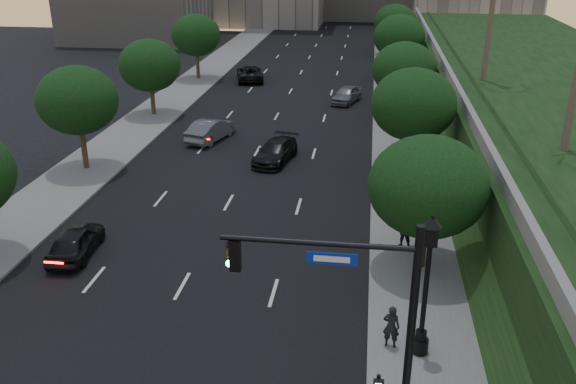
# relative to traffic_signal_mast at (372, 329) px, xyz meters

# --- Properties ---
(ground) EXTENTS (160.00, 160.00, 0.00)m
(ground) POSITION_rel_traffic_signal_mast_xyz_m (-8.01, 2.19, -3.67)
(ground) COLOR black
(ground) RESTS_ON ground
(road_surface) EXTENTS (16.00, 140.00, 0.02)m
(road_surface) POSITION_rel_traffic_signal_mast_xyz_m (-8.01, 32.19, -3.66)
(road_surface) COLOR black
(road_surface) RESTS_ON ground
(sidewalk_right) EXTENTS (4.50, 140.00, 0.15)m
(sidewalk_right) POSITION_rel_traffic_signal_mast_xyz_m (2.24, 32.19, -3.60)
(sidewalk_right) COLOR slate
(sidewalk_right) RESTS_ON ground
(sidewalk_left) EXTENTS (4.50, 140.00, 0.15)m
(sidewalk_left) POSITION_rel_traffic_signal_mast_xyz_m (-18.26, 32.19, -3.60)
(sidewalk_left) COLOR slate
(sidewalk_left) RESTS_ON ground
(embankment) EXTENTS (18.00, 90.00, 4.00)m
(embankment) POSITION_rel_traffic_signal_mast_xyz_m (13.99, 30.19, -1.67)
(embankment) COLOR black
(embankment) RESTS_ON ground
(parapet_wall) EXTENTS (0.35, 90.00, 0.70)m
(parapet_wall) POSITION_rel_traffic_signal_mast_xyz_m (5.49, 30.19, 0.68)
(parapet_wall) COLOR slate
(parapet_wall) RESTS_ON embankment
(tree_right_a) EXTENTS (5.20, 5.20, 6.24)m
(tree_right_a) POSITION_rel_traffic_signal_mast_xyz_m (2.29, 10.19, 0.35)
(tree_right_a) COLOR #38281C
(tree_right_a) RESTS_ON ground
(tree_right_b) EXTENTS (5.20, 5.20, 6.74)m
(tree_right_b) POSITION_rel_traffic_signal_mast_xyz_m (2.29, 22.19, 0.84)
(tree_right_b) COLOR #38281C
(tree_right_b) RESTS_ON ground
(tree_right_c) EXTENTS (5.20, 5.20, 6.24)m
(tree_right_c) POSITION_rel_traffic_signal_mast_xyz_m (2.29, 35.19, 0.35)
(tree_right_c) COLOR #38281C
(tree_right_c) RESTS_ON ground
(tree_right_d) EXTENTS (5.20, 5.20, 6.74)m
(tree_right_d) POSITION_rel_traffic_signal_mast_xyz_m (2.29, 49.19, 0.84)
(tree_right_d) COLOR #38281C
(tree_right_d) RESTS_ON ground
(tree_right_e) EXTENTS (5.20, 5.20, 6.24)m
(tree_right_e) POSITION_rel_traffic_signal_mast_xyz_m (2.29, 64.19, 0.35)
(tree_right_e) COLOR #38281C
(tree_right_e) RESTS_ON ground
(tree_left_b) EXTENTS (5.00, 5.00, 6.71)m
(tree_left_b) POSITION_rel_traffic_signal_mast_xyz_m (-18.31, 20.19, 0.90)
(tree_left_b) COLOR #38281C
(tree_left_b) RESTS_ON ground
(tree_left_c) EXTENTS (5.00, 5.00, 6.34)m
(tree_left_c) POSITION_rel_traffic_signal_mast_xyz_m (-18.31, 33.19, 0.53)
(tree_left_c) COLOR #38281C
(tree_left_c) RESTS_ON ground
(tree_left_d) EXTENTS (5.00, 5.00, 6.71)m
(tree_left_d) POSITION_rel_traffic_signal_mast_xyz_m (-18.31, 47.19, 0.90)
(tree_left_d) COLOR #38281C
(tree_left_d) RESTS_ON ground
(traffic_signal_mast) EXTENTS (5.68, 0.56, 7.00)m
(traffic_signal_mast) POSITION_rel_traffic_signal_mast_xyz_m (0.00, 0.00, 0.00)
(traffic_signal_mast) COLOR black
(traffic_signal_mast) RESTS_ON ground
(street_lamp) EXTENTS (0.64, 0.64, 5.62)m
(street_lamp) POSITION_rel_traffic_signal_mast_xyz_m (1.85, 3.81, -1.04)
(street_lamp) COLOR black
(street_lamp) RESTS_ON ground
(sedan_near_left) EXTENTS (2.06, 4.35, 1.44)m
(sedan_near_left) POSITION_rel_traffic_signal_mast_xyz_m (-13.77, 9.26, -2.95)
(sedan_near_left) COLOR black
(sedan_near_left) RESTS_ON ground
(sedan_mid_left) EXTENTS (2.97, 5.14, 1.60)m
(sedan_mid_left) POSITION_rel_traffic_signal_mast_xyz_m (-11.83, 27.28, -2.87)
(sedan_mid_left) COLOR #515258
(sedan_mid_left) RESTS_ON ground
(sedan_far_left) EXTENTS (3.81, 6.00, 1.54)m
(sedan_far_left) POSITION_rel_traffic_signal_mast_xyz_m (-12.84, 47.35, -2.90)
(sedan_far_left) COLOR black
(sedan_far_left) RESTS_ON ground
(sedan_near_right) EXTENTS (2.89, 5.17, 1.42)m
(sedan_near_right) POSITION_rel_traffic_signal_mast_xyz_m (-6.42, 23.32, -2.96)
(sedan_near_right) COLOR black
(sedan_near_right) RESTS_ON ground
(sedan_far_right) EXTENTS (2.99, 4.74, 1.51)m
(sedan_far_right) POSITION_rel_traffic_signal_mast_xyz_m (-2.44, 39.60, -2.92)
(sedan_far_right) COLOR slate
(sedan_far_right) RESTS_ON ground
(pedestrian_a) EXTENTS (0.68, 0.52, 1.68)m
(pedestrian_a) POSITION_rel_traffic_signal_mast_xyz_m (0.80, 4.03, -2.68)
(pedestrian_a) COLOR black
(pedestrian_a) RESTS_ON sidewalk_right
(pedestrian_b) EXTENTS (1.07, 0.95, 1.84)m
(pedestrian_b) POSITION_rel_traffic_signal_mast_xyz_m (1.60, 11.93, -2.60)
(pedestrian_b) COLOR black
(pedestrian_b) RESTS_ON sidewalk_right
(pedestrian_c) EXTENTS (1.03, 0.78, 1.62)m
(pedestrian_c) POSITION_rel_traffic_signal_mast_xyz_m (1.98, 14.23, -2.71)
(pedestrian_c) COLOR black
(pedestrian_c) RESTS_ON sidewalk_right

